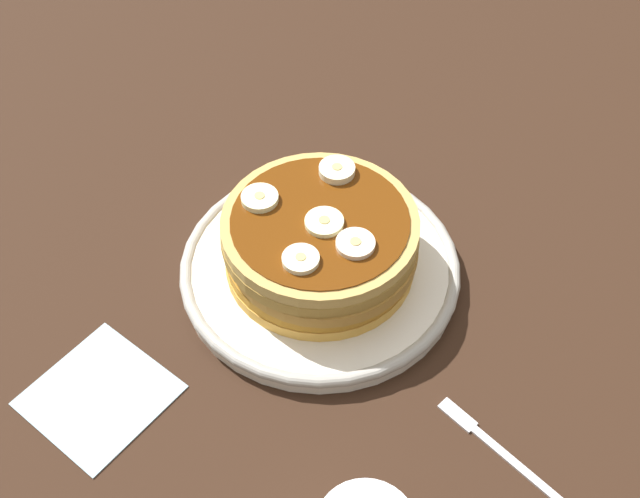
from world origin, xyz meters
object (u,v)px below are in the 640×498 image
Objects in this scene: pancake_stack at (321,244)px; napkin at (99,395)px; banana_slice_4 at (260,199)px; banana_slice_1 at (301,260)px; banana_slice_3 at (355,244)px; plate at (320,268)px; fork at (494,445)px; banana_slice_2 at (337,170)px; banana_slice_0 at (329,220)px.

napkin is (0.47, -23.54, -4.82)cm from pancake_stack.
banana_slice_4 is at bearing -147.89° from pancake_stack.
banana_slice_3 is (1.16, 4.99, -0.01)cm from banana_slice_1.
napkin is at bearing -88.46° from plate.
banana_slice_3 is (4.21, 0.90, 3.37)cm from pancake_stack.
fork is (20.08, 6.13, -8.10)cm from banana_slice_1.
banana_slice_3 is 1.01× the size of banana_slice_4.
banana_slice_2 is 0.27× the size of fork.
banana_slice_1 is (3.05, -4.08, 3.38)cm from pancake_stack.
banana_slice_0 is at bearing 118.59° from banana_slice_1.
banana_slice_1 is at bearing -163.03° from fork.
plate is 8.90cm from banana_slice_1.
banana_slice_0 is at bearing -176.21° from fork.
plate is at bearing -48.38° from banana_slice_2.
banana_slice_3 reaches higher than plate.
banana_slice_0 is at bearing -40.82° from banana_slice_2.
banana_slice_2 is (-7.40, 8.84, 0.12)cm from banana_slice_1.
pancake_stack is 5.47cm from banana_slice_3.
plate is at bearing -144.40° from banana_slice_0.
fork is (22.66, 25.58, 0.10)cm from napkin.
banana_slice_3 is 10.34cm from banana_slice_4.
napkin is 0.85× the size of fork.
banana_slice_4 is (-5.24, -3.29, 3.41)cm from pancake_stack.
pancake_stack is 7.33cm from banana_slice_2.
banana_slice_3 reaches higher than napkin.
banana_slice_0 reaches higher than pancake_stack.
napkin is at bearing -131.54° from fork.
banana_slice_1 is at bearing -50.07° from banana_slice_2.
banana_slice_2 is at bearing 139.18° from banana_slice_0.
banana_slice_1 is at bearing -53.22° from pancake_stack.
pancake_stack reaches higher than plate.
banana_slice_2 is at bearing 131.62° from plate.
banana_slice_2 is at bearing 155.75° from banana_slice_3.
plate reaches higher than fork.
fork is (23.29, 2.00, -0.89)cm from plate.
plate is at bearing 33.29° from banana_slice_4.
plate is at bearing 164.04° from pancake_stack.
banana_slice_4 reaches higher than fork.
napkin is (5.72, -20.25, -8.23)cm from banana_slice_4.
banana_slice_2 reaches higher than pancake_stack.
pancake_stack is 7.07cm from banana_slice_4.
banana_slice_1 is (3.21, -4.13, 7.20)cm from plate.
banana_slice_2 reaches higher than banana_slice_4.
banana_slice_4 is 0.27× the size of fork.
banana_slice_3 reaches higher than pancake_stack.
pancake_stack reaches higher than fork.
banana_slice_3 and banana_slice_4 have the same top height.
banana_slice_0 is 1.02× the size of banana_slice_4.
banana_slice_1 is at bearing 82.44° from napkin.
fork is (18.92, 1.14, -8.09)cm from banana_slice_3.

